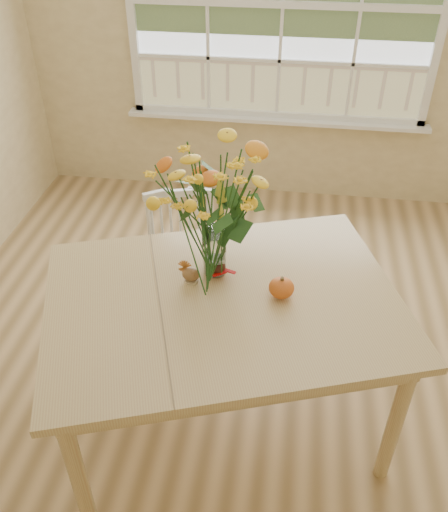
# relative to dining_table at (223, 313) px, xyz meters

# --- Properties ---
(floor) EXTENTS (4.00, 4.50, 0.01)m
(floor) POSITION_rel_dining_table_xyz_m (0.08, 0.19, -0.75)
(floor) COLOR olive
(floor) RESTS_ON ground
(wall_back) EXTENTS (4.00, 0.02, 2.70)m
(wall_back) POSITION_rel_dining_table_xyz_m (0.08, 2.44, 0.60)
(wall_back) COLOR tan
(wall_back) RESTS_ON floor
(window) EXTENTS (2.42, 0.12, 1.74)m
(window) POSITION_rel_dining_table_xyz_m (0.08, 2.40, 0.79)
(window) COLOR silver
(window) RESTS_ON wall_back
(dining_table) EXTENTS (1.84, 1.56, 0.84)m
(dining_table) POSITION_rel_dining_table_xyz_m (0.00, 0.00, 0.00)
(dining_table) COLOR tan
(dining_table) RESTS_ON floor
(windsor_chair) EXTENTS (0.49, 0.48, 0.87)m
(windsor_chair) POSITION_rel_dining_table_xyz_m (-0.35, 0.73, -0.25)
(windsor_chair) COLOR white
(windsor_chair) RESTS_ON floor
(flower_vase) EXTENTS (0.50, 0.50, 0.60)m
(flower_vase) POSITION_rel_dining_table_xyz_m (-0.07, 0.18, 0.45)
(flower_vase) COLOR white
(flower_vase) RESTS_ON dining_table
(pumpkin) EXTENTS (0.11, 0.11, 0.09)m
(pumpkin) POSITION_rel_dining_table_xyz_m (0.25, 0.05, 0.14)
(pumpkin) COLOR #CA5517
(pumpkin) RESTS_ON dining_table
(turkey_figurine) EXTENTS (0.09, 0.07, 0.10)m
(turkey_figurine) POSITION_rel_dining_table_xyz_m (-0.16, 0.09, 0.13)
(turkey_figurine) COLOR #CCB78C
(turkey_figurine) RESTS_ON dining_table
(dark_gourd) EXTENTS (0.12, 0.08, 0.08)m
(dark_gourd) POSITION_rel_dining_table_xyz_m (-0.06, 0.16, 0.13)
(dark_gourd) COLOR #38160F
(dark_gourd) RESTS_ON dining_table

